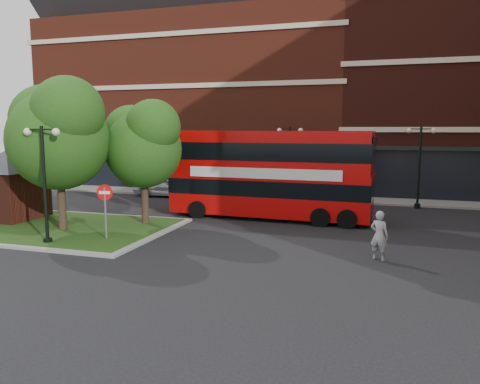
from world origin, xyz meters
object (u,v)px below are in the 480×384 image
(woman, at_px, (379,236))
(car_white, at_px, (327,193))
(bus, at_px, (269,168))
(car_silver, at_px, (166,186))

(woman, bearing_deg, car_white, -53.20)
(bus, height_order, car_silver, bus)
(bus, bearing_deg, woman, -46.56)
(woman, height_order, car_silver, woman)
(woman, height_order, car_white, woman)
(car_silver, bearing_deg, woman, -130.70)
(woman, relative_size, car_silver, 0.41)
(woman, distance_m, car_silver, 19.44)
(car_silver, bearing_deg, bus, -123.10)
(bus, relative_size, car_silver, 2.41)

